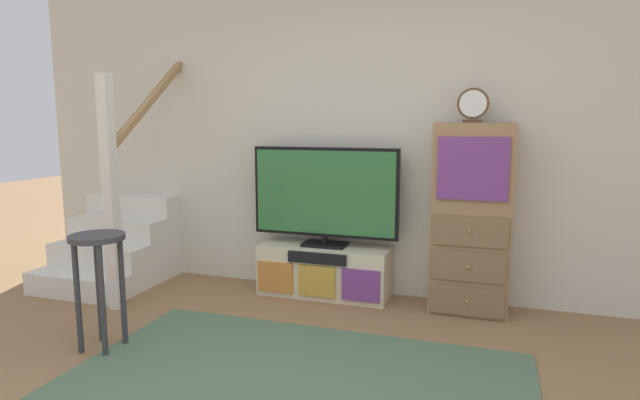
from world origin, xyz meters
The scene contains 8 objects.
back_wall centered at (0.00, 2.46, 1.35)m, with size 6.40×0.12×2.70m, color beige.
area_rug centered at (0.00, 0.60, 0.01)m, with size 2.60×1.80×0.01m, color #4C664C.
media_console centered at (-0.30, 2.19, 0.21)m, with size 1.09×0.38×0.42m.
television centered at (-0.30, 2.22, 0.86)m, with size 1.23×0.22×0.82m.
side_cabinet centered at (0.87, 2.20, 0.72)m, with size 0.58×0.38×1.44m.
desk_clock centered at (0.84, 2.19, 1.57)m, with size 0.23×0.08×0.25m.
staircase centered at (-2.24, 2.20, 0.37)m, with size 1.00×1.36×2.20m.
bar_stool_near centered at (-1.33, 0.76, 0.55)m, with size 0.34×0.34×0.75m.
Camera 1 is at (0.99, -1.83, 1.45)m, focal length 29.27 mm.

